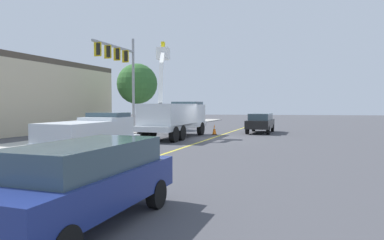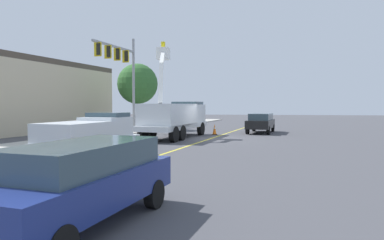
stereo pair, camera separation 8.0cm
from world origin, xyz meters
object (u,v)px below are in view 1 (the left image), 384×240
Objects in this scene: passing_minivan at (261,122)px; utility_bucket_truck at (175,116)px; trailing_sedan at (84,178)px; traffic_signal_mast at (122,66)px; traffic_cone_leading at (79,162)px; traffic_cone_mid_front at (214,130)px; service_pickup_truck at (91,134)px.

utility_bucket_truck is at bearing 131.03° from passing_minivan.
trailing_sedan is at bearing 169.93° from passing_minivan.
traffic_cone_leading is at bearing -164.88° from traffic_signal_mast.
passing_minivan reaches higher than traffic_cone_mid_front.
service_pickup_truck is 7.31× the size of traffic_cone_leading.
utility_bucket_truck is 1.05× the size of traffic_signal_mast.
service_pickup_truck is 6.85× the size of traffic_cone_mid_front.
traffic_signal_mast is at bearing 15.12° from traffic_cone_leading.
service_pickup_truck reaches higher than trailing_sedan.
service_pickup_truck is at bearing 18.70° from traffic_cone_leading.
traffic_cone_mid_front is (16.55, -3.30, 0.03)m from traffic_cone_leading.
traffic_cone_mid_front reaches higher than traffic_cone_leading.
trailing_sedan is 0.62× the size of traffic_signal_mast.
passing_minivan is (5.60, -6.43, -0.64)m from utility_bucket_truck.
utility_bucket_truck is at bearing 6.50° from trailing_sedan.
utility_bucket_truck reaches higher than traffic_cone_mid_front.
traffic_cone_mid_front is at bearing -1.36° from trailing_sedan.
traffic_signal_mast is (-1.25, 7.44, 5.19)m from traffic_cone_mid_front.
traffic_cone_mid_front is at bearing -11.29° from traffic_cone_leading.
traffic_cone_mid_front is 0.11× the size of traffic_signal_mast.
utility_bucket_truck is at bearing -110.78° from traffic_signal_mast.
traffic_signal_mast reaches higher than trailing_sedan.
traffic_cone_leading is at bearing 168.71° from traffic_cone_mid_front.
service_pickup_truck is 13.16m from traffic_signal_mast.
traffic_cone_leading is 16.87m from traffic_cone_mid_front.
traffic_cone_leading is 0.94× the size of traffic_cone_mid_front.
traffic_signal_mast is (20.48, 6.92, 4.64)m from trailing_sedan.
traffic_cone_leading is 16.68m from traffic_signal_mast.
traffic_signal_mast is (1.82, 4.80, 4.00)m from utility_bucket_truck.
service_pickup_truck reaches higher than traffic_cone_mid_front.
utility_bucket_truck reaches higher than trailing_sedan.
service_pickup_truck is 13.99m from traffic_cone_mid_front.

